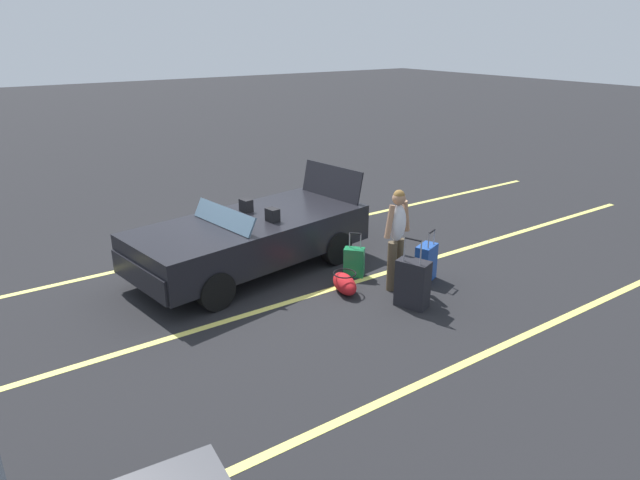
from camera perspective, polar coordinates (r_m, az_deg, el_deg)
The scene contains 10 objects.
ground_plane at distance 9.84m, azimuth -6.99°, elevation -3.01°, with size 80.00×80.00×0.00m, color black.
lot_line_near at distance 10.89m, azimuth -10.08°, elevation -0.79°, with size 18.00×0.12×0.01m, color #EAE066.
lot_line_mid at distance 8.70m, azimuth -2.54°, elevation -6.19°, with size 18.00×0.12×0.01m, color #EAE066.
lot_line_far at distance 6.88m, azimuth 9.88°, elevation -14.54°, with size 18.00×0.12×0.01m, color #EAE066.
convertible_car at distance 9.51m, azimuth -8.10°, elevation -0.07°, with size 4.36×2.38×1.54m.
suitcase_large_black at distance 8.48m, azimuth 9.49°, elevation -4.43°, with size 0.43×0.55×1.12m.
suitcase_medium_bright at distance 9.42m, azimuth 10.81°, elevation -2.28°, with size 0.46×0.37×0.89m.
suitcase_small_carryon at distance 9.44m, azimuth 3.52°, elevation -2.26°, with size 0.38×0.38×0.76m.
duffel_bag at distance 8.88m, azimuth 2.54°, elevation -4.45°, with size 0.45×0.69×0.34m.
traveler_person at distance 8.82m, azimuth 7.91°, elevation 0.59°, with size 0.61×0.28×1.65m.
Camera 1 is at (4.06, 8.05, 3.93)m, focal length 31.20 mm.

